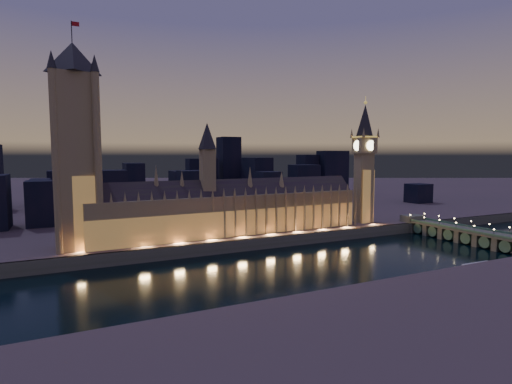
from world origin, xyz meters
name	(u,v)px	position (x,y,z in m)	size (l,w,h in m)	color
ground_plane	(289,264)	(0.00, 0.00, 0.00)	(2000.00, 2000.00, 0.00)	black
north_bank	(140,190)	(0.00, 520.00, 4.00)	(2000.00, 960.00, 8.00)	#493D41
embankment_wall	(258,244)	(0.00, 41.00, 4.00)	(2000.00, 2.50, 8.00)	#445042
palace_of_westminster	(234,208)	(-9.37, 61.75, 26.37)	(202.00, 27.99, 78.00)	#93795C
victoria_tower	(76,138)	(-110.00, 61.93, 74.37)	(31.68, 31.68, 133.30)	#93795C
elizabeth_tower	(364,153)	(108.00, 61.92, 65.93)	(18.00, 18.00, 104.08)	#93795C
westminster_bridge	(464,234)	(147.17, -3.46, 5.99)	(17.30, 113.00, 15.90)	#445042
river_boat	(479,269)	(87.17, -58.00, 1.56)	(38.31, 10.68, 4.50)	#445042
city_backdrop	(210,184)	(36.38, 247.46, 30.60)	(477.56, 215.63, 80.26)	black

